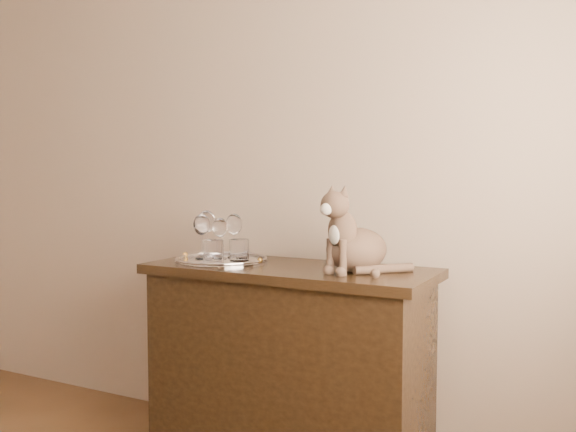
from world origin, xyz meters
name	(u,v)px	position (x,y,z in m)	size (l,w,h in m)	color
wall_back	(211,150)	(0.00, 2.25, 1.35)	(4.00, 0.10, 2.70)	tan
sideboard	(289,367)	(0.60, 1.94, 0.42)	(1.20, 0.50, 0.85)	black
tray	(221,261)	(0.27, 1.93, 0.85)	(0.40, 0.40, 0.01)	silver
wine_glass_a	(207,234)	(0.16, 1.97, 0.96)	(0.08, 0.08, 0.21)	silver
wine_glass_b	(234,236)	(0.28, 2.01, 0.96)	(0.07, 0.07, 0.20)	white
wine_glass_c	(202,236)	(0.17, 1.93, 0.96)	(0.07, 0.07, 0.20)	silver
wine_glass_d	(220,238)	(0.25, 1.96, 0.95)	(0.07, 0.07, 0.18)	white
tumbler_b	(213,252)	(0.30, 1.83, 0.91)	(0.09, 0.09, 0.10)	silver
tumbler_c	(239,250)	(0.36, 1.93, 0.90)	(0.08, 0.08, 0.09)	white
cat	(357,228)	(0.89, 1.95, 1.02)	(0.34, 0.32, 0.34)	#473A2A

